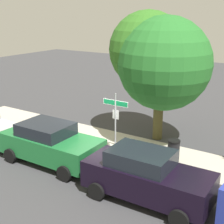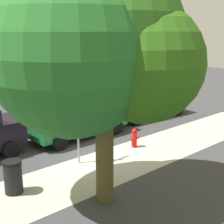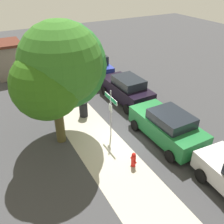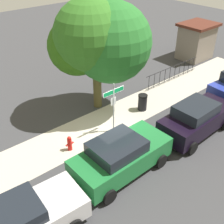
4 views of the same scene
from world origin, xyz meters
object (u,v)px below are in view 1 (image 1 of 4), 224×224
at_px(street_sign, 115,113).
at_px(shade_tree, 156,59).
at_px(car_black, 146,176).
at_px(car_green, 50,143).
at_px(trash_bin, 173,151).
at_px(fire_hydrant, 75,132).

height_order(street_sign, shade_tree, shade_tree).
bearing_deg(car_black, shade_tree, 112.51).
xyz_separation_m(car_green, trash_bin, (4.39, 2.97, -0.40)).
xyz_separation_m(street_sign, shade_tree, (0.84, 2.24, 2.25)).
height_order(shade_tree, trash_bin, shade_tree).
bearing_deg(shade_tree, fire_hydrant, -149.35).
bearing_deg(car_green, street_sign, 54.54).
xyz_separation_m(car_green, fire_hydrant, (-0.88, 2.67, -0.51)).
bearing_deg(street_sign, shade_tree, 69.36).
relative_size(car_black, fire_hydrant, 5.71).
height_order(shade_tree, car_green, shade_tree).
distance_m(fire_hydrant, trash_bin, 5.28).
distance_m(shade_tree, trash_bin, 4.41).
relative_size(car_green, car_black, 1.01).
xyz_separation_m(shade_tree, car_green, (-2.57, -4.71, -3.22)).
bearing_deg(car_green, shade_tree, 60.85).
distance_m(street_sign, shade_tree, 3.28).
height_order(street_sign, trash_bin, street_sign).
height_order(street_sign, car_black, street_sign).
distance_m(car_black, fire_hydrant, 6.49).
height_order(car_black, fire_hydrant, car_black).
height_order(shade_tree, fire_hydrant, shade_tree).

